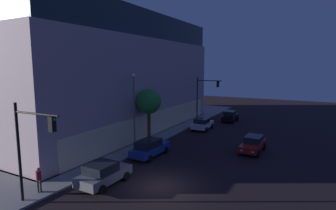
% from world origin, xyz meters
% --- Properties ---
extents(ground_plane, '(120.00, 120.00, 0.00)m').
position_xyz_m(ground_plane, '(0.00, 0.00, 0.00)').
color(ground_plane, black).
extents(modern_building, '(34.08, 25.51, 15.37)m').
position_xyz_m(modern_building, '(12.90, 20.63, 7.61)').
color(modern_building, '#4C4C51').
rests_on(modern_building, ground).
extents(traffic_light_near_corner, '(0.42, 3.70, 6.38)m').
position_xyz_m(traffic_light_near_corner, '(-6.27, 5.54, 4.31)').
color(traffic_light_near_corner, black).
rests_on(traffic_light_near_corner, sidewalk_corner).
extents(traffic_light_far_corner, '(0.32, 3.99, 6.92)m').
position_xyz_m(traffic_light_far_corner, '(23.13, 5.52, 4.68)').
color(traffic_light_far_corner, black).
rests_on(traffic_light_far_corner, sidewalk_corner).
extents(street_lamp_sidewalk, '(0.44, 0.44, 7.86)m').
position_xyz_m(street_lamp_sidewalk, '(6.65, 7.01, 5.09)').
color(street_lamp_sidewalk, slate).
rests_on(street_lamp_sidewalk, sidewalk_corner).
extents(sidewalk_tree, '(2.84, 2.84, 6.07)m').
position_xyz_m(sidewalk_tree, '(9.37, 6.93, 4.74)').
color(sidewalk_tree, brown).
rests_on(sidewalk_tree, sidewalk_corner).
extents(pedestrian_waiting, '(0.36, 0.36, 1.74)m').
position_xyz_m(pedestrian_waiting, '(-5.04, 6.72, 1.19)').
color(pedestrian_waiting, '#4C473D').
rests_on(pedestrian_waiting, sidewalk_corner).
extents(car_grey, '(4.35, 2.27, 1.70)m').
position_xyz_m(car_grey, '(-1.77, 3.87, 0.85)').
color(car_grey, slate).
rests_on(car_grey, ground).
extents(car_blue, '(4.82, 2.11, 1.69)m').
position_xyz_m(car_blue, '(5.32, 4.26, 0.86)').
color(car_blue, navy).
rests_on(car_blue, ground).
extents(car_red, '(4.62, 2.13, 1.59)m').
position_xyz_m(car_red, '(11.64, -4.29, 0.82)').
color(car_red, maroon).
rests_on(car_red, ground).
extents(car_white, '(4.25, 2.23, 1.60)m').
position_xyz_m(car_white, '(18.39, 3.89, 0.82)').
color(car_white, silver).
rests_on(car_white, ground).
extents(car_black, '(4.08, 1.99, 1.72)m').
position_xyz_m(car_black, '(25.78, 2.07, 0.84)').
color(car_black, black).
rests_on(car_black, ground).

